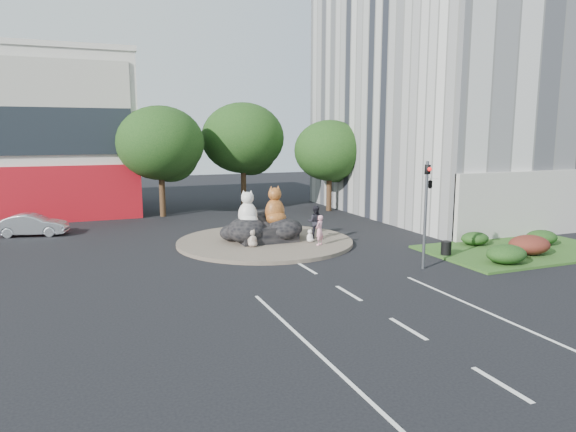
% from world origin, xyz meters
% --- Properties ---
extents(ground, '(120.00, 120.00, 0.00)m').
position_xyz_m(ground, '(0.00, 0.00, 0.00)').
color(ground, black).
rests_on(ground, ground).
extents(roundabout_island, '(10.00, 10.00, 0.20)m').
position_xyz_m(roundabout_island, '(0.00, 10.00, 0.10)').
color(roundabout_island, brown).
rests_on(roundabout_island, ground).
extents(rock_plinth, '(3.20, 2.60, 0.90)m').
position_xyz_m(rock_plinth, '(0.00, 10.00, 0.65)').
color(rock_plinth, black).
rests_on(rock_plinth, roundabout_island).
extents(grass_verge, '(10.00, 6.00, 0.12)m').
position_xyz_m(grass_verge, '(12.00, 3.00, 0.06)').
color(grass_verge, '#31551C').
rests_on(grass_verge, ground).
extents(tree_left, '(6.46, 6.46, 8.27)m').
position_xyz_m(tree_left, '(-3.93, 22.06, 5.25)').
color(tree_left, '#382314').
rests_on(tree_left, ground).
extents(tree_mid, '(6.84, 6.84, 8.76)m').
position_xyz_m(tree_mid, '(3.07, 24.06, 5.56)').
color(tree_mid, '#382314').
rests_on(tree_mid, ground).
extents(tree_right, '(5.70, 5.70, 7.30)m').
position_xyz_m(tree_right, '(9.07, 20.06, 4.63)').
color(tree_right, '#382314').
rests_on(tree_right, ground).
extents(hedge_near_green, '(2.00, 1.60, 0.90)m').
position_xyz_m(hedge_near_green, '(9.00, 1.00, 0.57)').
color(hedge_near_green, black).
rests_on(hedge_near_green, grass_verge).
extents(hedge_red, '(2.20, 1.76, 0.99)m').
position_xyz_m(hedge_red, '(11.50, 2.00, 0.61)').
color(hedge_red, '#4E2414').
rests_on(hedge_red, grass_verge).
extents(hedge_mid_green, '(1.80, 1.44, 0.81)m').
position_xyz_m(hedge_mid_green, '(14.00, 3.50, 0.53)').
color(hedge_mid_green, black).
rests_on(hedge_mid_green, grass_verge).
extents(hedge_back_green, '(1.60, 1.28, 0.72)m').
position_xyz_m(hedge_back_green, '(10.50, 4.80, 0.48)').
color(hedge_back_green, black).
rests_on(hedge_back_green, grass_verge).
extents(traffic_light, '(0.44, 1.24, 5.00)m').
position_xyz_m(traffic_light, '(5.10, 2.00, 3.62)').
color(traffic_light, '#595B60').
rests_on(traffic_light, ground).
extents(street_lamp, '(2.34, 0.22, 8.06)m').
position_xyz_m(street_lamp, '(12.82, 8.00, 4.55)').
color(street_lamp, '#595B60').
rests_on(street_lamp, ground).
extents(cat_white, '(1.56, 1.48, 2.05)m').
position_xyz_m(cat_white, '(-1.09, 9.76, 2.12)').
color(cat_white, silver).
rests_on(cat_white, rock_plinth).
extents(cat_tabby, '(1.44, 1.28, 2.22)m').
position_xyz_m(cat_tabby, '(0.56, 9.86, 2.21)').
color(cat_tabby, '#BE5F27').
rests_on(cat_tabby, rock_plinth).
extents(kitten_calico, '(0.76, 0.73, 0.98)m').
position_xyz_m(kitten_calico, '(-1.21, 8.60, 0.69)').
color(kitten_calico, beige).
rests_on(kitten_calico, roundabout_island).
extents(kitten_white, '(0.58, 0.56, 0.75)m').
position_xyz_m(kitten_white, '(2.16, 8.52, 0.58)').
color(kitten_white, silver).
rests_on(kitten_white, roundabout_island).
extents(pedestrian_pink, '(0.72, 0.68, 1.65)m').
position_xyz_m(pedestrian_pink, '(2.33, 7.66, 1.02)').
color(pedestrian_pink, pink).
rests_on(pedestrian_pink, roundabout_island).
extents(pedestrian_dark, '(1.17, 1.09, 1.92)m').
position_xyz_m(pedestrian_dark, '(2.89, 9.41, 1.16)').
color(pedestrian_dark, black).
rests_on(pedestrian_dark, roundabout_island).
extents(parked_car, '(4.29, 2.32, 1.34)m').
position_xyz_m(parked_car, '(-12.55, 17.46, 0.67)').
color(parked_car, '#B7BBC0').
rests_on(parked_car, ground).
extents(litter_bin, '(0.63, 0.63, 0.69)m').
position_xyz_m(litter_bin, '(7.50, 3.50, 0.47)').
color(litter_bin, black).
rests_on(litter_bin, grass_verge).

